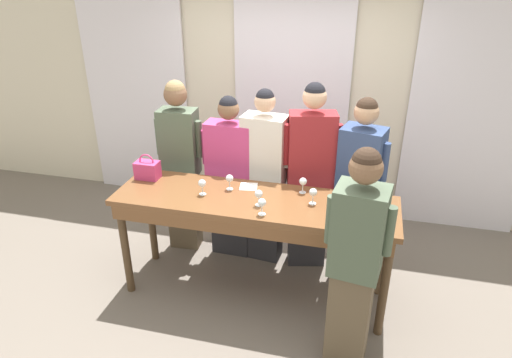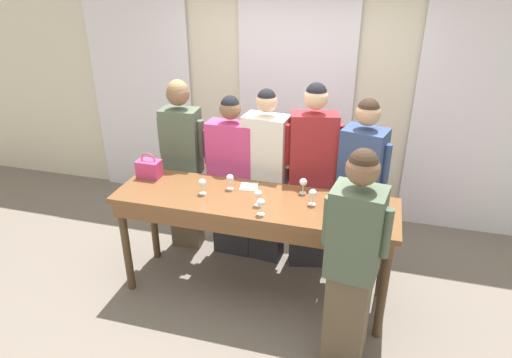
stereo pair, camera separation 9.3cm
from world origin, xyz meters
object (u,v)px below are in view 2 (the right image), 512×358
at_px(wine_bottle, 357,199).
at_px(wine_glass_center_left, 202,183).
at_px(handbag, 149,168).
at_px(wine_glass_front_right, 313,194).
at_px(guest_olive_jacket, 183,163).
at_px(guest_pink_top, 232,177).
at_px(wine_glass_center_mid, 261,203).
at_px(guest_cream_sweater, 266,177).
at_px(guest_striped_shirt, 311,177).
at_px(wine_glass_front_left, 230,179).
at_px(wine_glass_center_right, 303,183).
at_px(guest_navy_coat, 360,189).
at_px(host_pouring, 352,262).
at_px(wine_glass_front_mid, 258,194).
at_px(tasting_bar, 253,212).

xyz_separation_m(wine_bottle, wine_glass_center_left, (-1.28, -0.04, -0.01)).
height_order(handbag, wine_glass_center_left, handbag).
bearing_deg(wine_glass_front_right, guest_olive_jacket, 158.37).
xyz_separation_m(wine_bottle, guest_olive_jacket, (-1.73, 0.57, -0.14)).
height_order(wine_bottle, handbag, wine_bottle).
bearing_deg(guest_pink_top, wine_glass_center_mid, -57.96).
xyz_separation_m(guest_olive_jacket, guest_pink_top, (0.51, 0.00, -0.09)).
distance_m(guest_cream_sweater, guest_striped_shirt, 0.44).
relative_size(wine_glass_front_left, wine_glass_center_right, 1.00).
height_order(handbag, guest_navy_coat, guest_navy_coat).
bearing_deg(guest_pink_top, handbag, -146.48).
height_order(wine_glass_center_right, guest_cream_sweater, guest_cream_sweater).
relative_size(guest_cream_sweater, host_pouring, 1.01).
bearing_deg(guest_olive_jacket, guest_pink_top, 0.00).
xyz_separation_m(wine_glass_front_mid, wine_glass_center_mid, (0.06, -0.13, 0.00)).
height_order(wine_glass_center_left, guest_cream_sweater, guest_cream_sweater).
relative_size(wine_bottle, wine_glass_front_left, 2.29).
distance_m(wine_glass_front_left, guest_navy_coat, 1.19).
distance_m(tasting_bar, guest_striped_shirt, 0.73).
bearing_deg(wine_bottle, host_pouring, -87.25).
distance_m(wine_glass_center_left, guest_cream_sweater, 0.75).
distance_m(wine_glass_front_left, host_pouring, 1.32).
bearing_deg(wine_glass_front_left, wine_glass_front_mid, -34.90).
xyz_separation_m(wine_glass_front_mid, guest_cream_sweater, (-0.11, 0.68, -0.18)).
bearing_deg(wine_bottle, wine_glass_front_left, 174.27).
height_order(wine_glass_center_mid, guest_cream_sweater, guest_cream_sweater).
height_order(handbag, wine_glass_center_mid, handbag).
height_order(wine_bottle, guest_striped_shirt, guest_striped_shirt).
height_order(guest_pink_top, guest_navy_coat, guest_navy_coat).
bearing_deg(wine_glass_center_right, guest_striped_shirt, 87.69).
bearing_deg(wine_glass_front_left, guest_striped_shirt, 36.05).
distance_m(handbag, wine_glass_front_mid, 1.13).
bearing_deg(host_pouring, guest_cream_sweater, 128.09).
bearing_deg(guest_striped_shirt, wine_glass_front_right, -80.18).
bearing_deg(wine_glass_center_mid, guest_olive_jacket, 141.37).
relative_size(guest_striped_shirt, guest_navy_coat, 1.06).
height_order(wine_bottle, guest_olive_jacket, guest_olive_jacket).
bearing_deg(guest_cream_sweater, wine_glass_front_left, -113.39).
bearing_deg(wine_glass_center_left, wine_glass_center_mid, -19.91).
bearing_deg(wine_glass_front_left, guest_pink_top, 106.82).
bearing_deg(wine_glass_front_left, guest_navy_coat, 23.20).
distance_m(guest_olive_jacket, guest_cream_sweater, 0.85).
bearing_deg(wine_glass_center_mid, tasting_bar, 120.41).
relative_size(guest_olive_jacket, guest_striped_shirt, 0.97).
bearing_deg(guest_cream_sweater, guest_striped_shirt, 0.00).
relative_size(handbag, wine_glass_center_right, 1.72).
xyz_separation_m(tasting_bar, guest_pink_top, (-0.39, 0.60, -0.00)).
height_order(guest_olive_jacket, guest_navy_coat, guest_olive_jacket).
distance_m(guest_striped_shirt, host_pouring, 1.26).
distance_m(guest_cream_sweater, host_pouring, 1.48).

